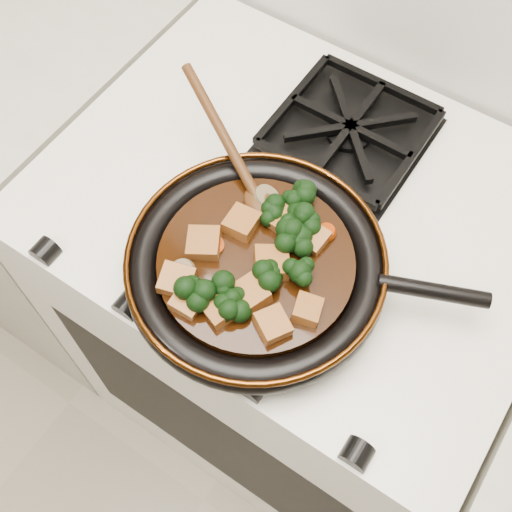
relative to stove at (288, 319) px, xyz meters
The scene contains 34 objects.
stove is the anchor object (origin of this frame).
burner_grate_front 0.48m from the stove, 90.00° to the right, with size 0.23×0.23×0.03m, color black, non-canonical shape.
burner_grate_back 0.48m from the stove, 90.00° to the left, with size 0.23×0.23×0.03m, color black, non-canonical shape.
skillet 0.52m from the stove, 81.83° to the right, with size 0.45×0.35×0.05m.
braising_sauce 0.52m from the stove, 82.59° to the right, with size 0.26×0.26×0.02m, color black.
tofu_cube_0 0.56m from the stove, 57.56° to the right, with size 0.04×0.03×0.02m, color #925521.
tofu_cube_1 0.57m from the stove, 84.44° to the right, with size 0.04×0.04×0.02m, color #925521.
tofu_cube_2 0.53m from the stove, 101.79° to the right, with size 0.04×0.04×0.02m, color #925521.
tofu_cube_3 0.57m from the stove, 100.86° to the right, with size 0.04×0.04×0.02m, color #925521.
tofu_cube_4 0.57m from the stove, 67.91° to the right, with size 0.04×0.04×0.02m, color #925521.
tofu_cube_5 0.56m from the stove, 77.87° to the right, with size 0.04×0.04×0.02m, color #925521.
tofu_cube_6 0.53m from the stove, 52.38° to the right, with size 0.04×0.04×0.02m, color #925521.
tofu_cube_7 0.52m from the stove, 81.06° to the right, with size 0.04×0.03×0.02m, color #925521.
tofu_cube_8 0.55m from the stove, 105.49° to the right, with size 0.04×0.04×0.02m, color #925521.
tofu_cube_9 0.54m from the stove, 74.41° to the right, with size 0.04×0.04×0.02m, color #925521.
tofu_cube_10 0.57m from the stove, 93.66° to the right, with size 0.04×0.04×0.02m, color #925521.
broccoli_floret_0 0.53m from the stove, 63.19° to the right, with size 0.06×0.06×0.06m, color black, non-canonical shape.
broccoli_floret_1 0.55m from the stove, 72.74° to the right, with size 0.06×0.06×0.05m, color black, non-canonical shape.
broccoli_floret_2 0.57m from the stove, 81.83° to the right, with size 0.06×0.06×0.05m, color black, non-canonical shape.
broccoli_floret_3 0.53m from the stove, 63.11° to the right, with size 0.06×0.06×0.05m, color black, non-canonical shape.
broccoli_floret_4 0.54m from the stove, 61.54° to the right, with size 0.06×0.06×0.05m, color black, non-canonical shape.
broccoli_floret_5 0.52m from the stove, 61.07° to the right, with size 0.06×0.06×0.05m, color black, non-canonical shape.
broccoli_floret_6 0.58m from the stove, 92.29° to the right, with size 0.06×0.06×0.06m, color black, non-canonical shape.
broccoli_floret_7 0.53m from the stove, 84.30° to the right, with size 0.06×0.06×0.05m, color black, non-canonical shape.
broccoli_floret_8 0.53m from the stove, 65.37° to the right, with size 0.06×0.06×0.05m, color black, non-canonical shape.
broccoli_floret_9 0.56m from the stove, 84.46° to the right, with size 0.06×0.06×0.05m, color black, non-canonical shape.
carrot_coin_0 0.52m from the stove, 64.38° to the right, with size 0.03×0.03×0.01m, color #A43004.
carrot_coin_1 0.56m from the stove, 84.00° to the right, with size 0.03×0.03×0.01m, color #A43004.
carrot_coin_2 0.54m from the stove, 102.84° to the right, with size 0.03×0.03×0.01m, color #A43004.
carrot_coin_3 0.52m from the stove, 42.09° to the right, with size 0.03×0.03×0.01m, color #A43004.
mushroom_slice_0 0.52m from the stove, 59.86° to the right, with size 0.03×0.03×0.01m, color #766344.
mushroom_slice_1 0.56m from the stove, 102.17° to the right, with size 0.03×0.03×0.01m, color #766344.
mushroom_slice_2 0.52m from the stove, 107.08° to the right, with size 0.04×0.04×0.01m, color #766344.
wooden_spoon 0.54m from the stove, 148.44° to the right, with size 0.14×0.09×0.23m.
Camera 1 is at (0.24, 1.21, 1.69)m, focal length 45.00 mm.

